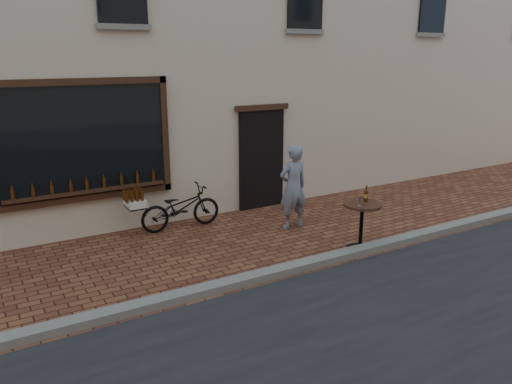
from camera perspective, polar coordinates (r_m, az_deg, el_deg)
ground at (r=7.75m, az=1.78°, el=-10.38°), size 90.00×90.00×0.00m
kerb at (r=7.88m, az=0.99°, el=-9.44°), size 90.00×0.25×0.12m
cargo_bicycle at (r=10.01m, az=-8.80°, el=-1.75°), size 1.95×0.58×0.92m
bistro_table at (r=8.97m, az=12.00°, el=-2.80°), size 0.67×0.67×1.15m
pedestrian at (r=9.88m, az=4.27°, el=0.59°), size 0.62×0.41×1.69m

